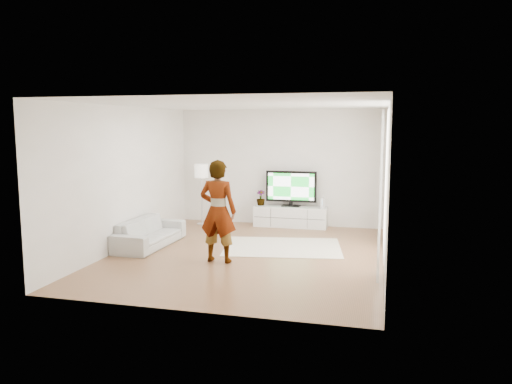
% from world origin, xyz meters
% --- Properties ---
extents(floor, '(6.00, 6.00, 0.00)m').
position_xyz_m(floor, '(0.00, 0.00, 0.00)').
color(floor, '#8B5D3E').
rests_on(floor, ground).
extents(ceiling, '(6.00, 6.00, 0.00)m').
position_xyz_m(ceiling, '(0.00, 0.00, 2.80)').
color(ceiling, white).
rests_on(ceiling, wall_back).
extents(wall_left, '(0.02, 6.00, 2.80)m').
position_xyz_m(wall_left, '(-2.50, 0.00, 1.40)').
color(wall_left, white).
rests_on(wall_left, floor).
extents(wall_right, '(0.02, 6.00, 2.80)m').
position_xyz_m(wall_right, '(2.50, 0.00, 1.40)').
color(wall_right, white).
rests_on(wall_right, floor).
extents(wall_back, '(5.00, 0.02, 2.80)m').
position_xyz_m(wall_back, '(0.00, 3.00, 1.40)').
color(wall_back, white).
rests_on(wall_back, floor).
extents(wall_front, '(5.00, 0.02, 2.80)m').
position_xyz_m(wall_front, '(0.00, -3.00, 1.40)').
color(wall_front, white).
rests_on(wall_front, floor).
extents(window, '(0.01, 2.60, 2.50)m').
position_xyz_m(window, '(2.48, 0.30, 1.45)').
color(window, white).
rests_on(window, wall_right).
extents(curtain_near, '(0.04, 0.70, 2.60)m').
position_xyz_m(curtain_near, '(2.40, -1.00, 1.35)').
color(curtain_near, white).
rests_on(curtain_near, floor).
extents(curtain_far, '(0.04, 0.70, 2.60)m').
position_xyz_m(curtain_far, '(2.40, 1.60, 1.35)').
color(curtain_far, white).
rests_on(curtain_far, floor).
extents(media_console, '(1.75, 0.50, 0.49)m').
position_xyz_m(media_console, '(0.32, 2.76, 0.25)').
color(media_console, white).
rests_on(media_console, floor).
extents(television, '(1.22, 0.24, 0.85)m').
position_xyz_m(television, '(0.32, 2.79, 0.95)').
color(television, black).
rests_on(television, media_console).
extents(game_console, '(0.09, 0.18, 0.23)m').
position_xyz_m(game_console, '(1.08, 2.76, 0.61)').
color(game_console, white).
rests_on(game_console, media_console).
extents(potted_plant, '(0.25, 0.25, 0.37)m').
position_xyz_m(potted_plant, '(-0.43, 2.77, 0.67)').
color(potted_plant, '#3F7238').
rests_on(potted_plant, media_console).
extents(rug, '(2.54, 2.01, 0.01)m').
position_xyz_m(rug, '(0.53, 0.70, 0.01)').
color(rug, '#EDE3CA').
rests_on(rug, floor).
extents(player, '(0.68, 0.46, 1.82)m').
position_xyz_m(player, '(-0.37, -0.64, 0.92)').
color(player, '#334772').
rests_on(player, rug).
extents(sofa, '(0.80, 1.91, 0.55)m').
position_xyz_m(sofa, '(-2.09, 0.16, 0.28)').
color(sofa, beige).
rests_on(sofa, floor).
extents(floor_lamp, '(0.33, 0.33, 1.48)m').
position_xyz_m(floor_lamp, '(-1.86, 2.53, 1.25)').
color(floor_lamp, silver).
rests_on(floor_lamp, floor).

